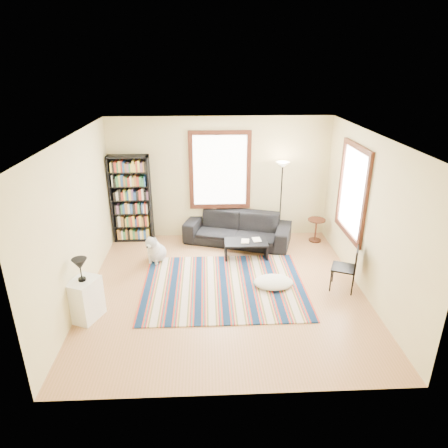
{
  "coord_description": "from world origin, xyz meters",
  "views": [
    {
      "loc": [
        -0.32,
        -6.33,
        3.92
      ],
      "look_at": [
        0.0,
        0.5,
        1.1
      ],
      "focal_mm": 32.0,
      "sensor_mm": 36.0,
      "label": 1
    }
  ],
  "objects_px": {
    "bookshelf": "(131,199)",
    "floor_lamp": "(281,202)",
    "coffee_table": "(246,249)",
    "side_table": "(316,230)",
    "white_cabinet": "(85,299)",
    "dog": "(157,247)",
    "sofa": "(238,228)",
    "folding_chair": "(344,268)",
    "floor_cushion": "(273,282)"
  },
  "relations": [
    {
      "from": "floor_lamp",
      "to": "bookshelf",
      "type": "bearing_deg",
      "value": 177.13
    },
    {
      "from": "floor_cushion",
      "to": "white_cabinet",
      "type": "xyz_separation_m",
      "value": [
        -3.2,
        -0.82,
        0.26
      ]
    },
    {
      "from": "dog",
      "to": "coffee_table",
      "type": "bearing_deg",
      "value": 24.19
    },
    {
      "from": "coffee_table",
      "to": "dog",
      "type": "height_order",
      "value": "dog"
    },
    {
      "from": "sofa",
      "to": "dog",
      "type": "distance_m",
      "value": 1.95
    },
    {
      "from": "folding_chair",
      "to": "dog",
      "type": "xyz_separation_m",
      "value": [
        -3.52,
        1.27,
        -0.12
      ]
    },
    {
      "from": "coffee_table",
      "to": "floor_lamp",
      "type": "relative_size",
      "value": 0.48
    },
    {
      "from": "white_cabinet",
      "to": "dog",
      "type": "bearing_deg",
      "value": 87.95
    },
    {
      "from": "bookshelf",
      "to": "folding_chair",
      "type": "distance_m",
      "value": 4.84
    },
    {
      "from": "floor_lamp",
      "to": "folding_chair",
      "type": "xyz_separation_m",
      "value": [
        0.78,
        -2.21,
        -0.5
      ]
    },
    {
      "from": "floor_cushion",
      "to": "side_table",
      "type": "height_order",
      "value": "side_table"
    },
    {
      "from": "coffee_table",
      "to": "side_table",
      "type": "xyz_separation_m",
      "value": [
        1.7,
        0.73,
        0.09
      ]
    },
    {
      "from": "white_cabinet",
      "to": "coffee_table",
      "type": "bearing_deg",
      "value": 59.51
    },
    {
      "from": "side_table",
      "to": "dog",
      "type": "bearing_deg",
      "value": -166.96
    },
    {
      "from": "white_cabinet",
      "to": "dog",
      "type": "distance_m",
      "value": 2.18
    },
    {
      "from": "sofa",
      "to": "bookshelf",
      "type": "xyz_separation_m",
      "value": [
        -2.4,
        0.27,
        0.65
      ]
    },
    {
      "from": "side_table",
      "to": "dog",
      "type": "distance_m",
      "value": 3.67
    },
    {
      "from": "side_table",
      "to": "dog",
      "type": "relative_size",
      "value": 0.88
    },
    {
      "from": "bookshelf",
      "to": "side_table",
      "type": "xyz_separation_m",
      "value": [
        4.22,
        -0.28,
        -0.73
      ]
    },
    {
      "from": "bookshelf",
      "to": "floor_lamp",
      "type": "xyz_separation_m",
      "value": [
        3.39,
        -0.17,
        -0.07
      ]
    },
    {
      "from": "sofa",
      "to": "dog",
      "type": "xyz_separation_m",
      "value": [
        -1.76,
        -0.84,
        -0.04
      ]
    },
    {
      "from": "floor_cushion",
      "to": "white_cabinet",
      "type": "height_order",
      "value": "white_cabinet"
    },
    {
      "from": "bookshelf",
      "to": "folding_chair",
      "type": "height_order",
      "value": "bookshelf"
    },
    {
      "from": "floor_cushion",
      "to": "dog",
      "type": "relative_size",
      "value": 1.2
    },
    {
      "from": "bookshelf",
      "to": "coffee_table",
      "type": "distance_m",
      "value": 2.84
    },
    {
      "from": "coffee_table",
      "to": "side_table",
      "type": "height_order",
      "value": "side_table"
    },
    {
      "from": "sofa",
      "to": "dog",
      "type": "relative_size",
      "value": 3.86
    },
    {
      "from": "floor_cushion",
      "to": "dog",
      "type": "distance_m",
      "value": 2.56
    },
    {
      "from": "floor_lamp",
      "to": "white_cabinet",
      "type": "height_order",
      "value": "floor_lamp"
    },
    {
      "from": "floor_cushion",
      "to": "dog",
      "type": "xyz_separation_m",
      "value": [
        -2.27,
        1.15,
        0.22
      ]
    },
    {
      "from": "floor_cushion",
      "to": "white_cabinet",
      "type": "distance_m",
      "value": 3.31
    },
    {
      "from": "coffee_table",
      "to": "dog",
      "type": "bearing_deg",
      "value": -177.15
    },
    {
      "from": "floor_lamp",
      "to": "side_table",
      "type": "relative_size",
      "value": 3.44
    },
    {
      "from": "sofa",
      "to": "side_table",
      "type": "relative_size",
      "value": 4.39
    },
    {
      "from": "sofa",
      "to": "white_cabinet",
      "type": "xyz_separation_m",
      "value": [
        -2.68,
        -2.81,
        0.0
      ]
    },
    {
      "from": "floor_cushion",
      "to": "white_cabinet",
      "type": "bearing_deg",
      "value": -165.62
    },
    {
      "from": "bookshelf",
      "to": "coffee_table",
      "type": "relative_size",
      "value": 2.22
    },
    {
      "from": "sofa",
      "to": "coffee_table",
      "type": "distance_m",
      "value": 0.77
    },
    {
      "from": "bookshelf",
      "to": "dog",
      "type": "distance_m",
      "value": 1.46
    },
    {
      "from": "white_cabinet",
      "to": "folding_chair",
      "type": "bearing_deg",
      "value": 32.06
    },
    {
      "from": "floor_lamp",
      "to": "floor_cushion",
      "type": "bearing_deg",
      "value": -102.58
    },
    {
      "from": "bookshelf",
      "to": "folding_chair",
      "type": "bearing_deg",
      "value": -29.72
    },
    {
      "from": "bookshelf",
      "to": "floor_cushion",
      "type": "xyz_separation_m",
      "value": [
        2.92,
        -2.26,
        -0.91
      ]
    },
    {
      "from": "dog",
      "to": "white_cabinet",
      "type": "bearing_deg",
      "value": -93.87
    },
    {
      "from": "bookshelf",
      "to": "side_table",
      "type": "height_order",
      "value": "bookshelf"
    },
    {
      "from": "sofa",
      "to": "side_table",
      "type": "xyz_separation_m",
      "value": [
        1.82,
        -0.01,
        -0.08
      ]
    },
    {
      "from": "sofa",
      "to": "floor_lamp",
      "type": "height_order",
      "value": "floor_lamp"
    },
    {
      "from": "floor_lamp",
      "to": "dog",
      "type": "height_order",
      "value": "floor_lamp"
    },
    {
      "from": "side_table",
      "to": "white_cabinet",
      "type": "xyz_separation_m",
      "value": [
        -4.5,
        -2.8,
        0.08
      ]
    },
    {
      "from": "white_cabinet",
      "to": "dog",
      "type": "height_order",
      "value": "white_cabinet"
    }
  ]
}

